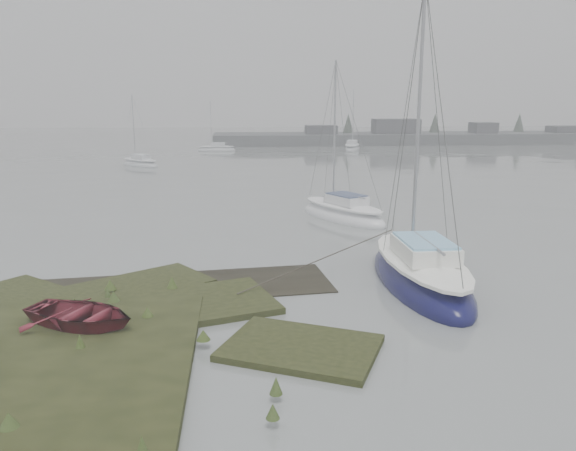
{
  "coord_description": "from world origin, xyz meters",
  "views": [
    {
      "loc": [
        -0.89,
        -12.68,
        5.79
      ],
      "look_at": [
        0.68,
        5.01,
        1.8
      ],
      "focal_mm": 35.0,
      "sensor_mm": 36.0,
      "label": 1
    }
  ],
  "objects": [
    {
      "name": "ground",
      "position": [
        0.0,
        30.0,
        0.0
      ],
      "size": [
        160.0,
        160.0,
        0.0
      ],
      "primitive_type": "plane",
      "color": "slate",
      "rests_on": "ground"
    },
    {
      "name": "far_shoreline",
      "position": [
        26.84,
        61.9,
        0.85
      ],
      "size": [
        60.0,
        8.0,
        4.15
      ],
      "color": "#4C4F51",
      "rests_on": "ground"
    },
    {
      "name": "sailboat_main",
      "position": [
        4.82,
        3.98,
        0.31
      ],
      "size": [
        2.38,
        7.17,
        10.11
      ],
      "rotation": [
        0.0,
        0.0,
        0.0
      ],
      "color": "#0C0D3A",
      "rests_on": "ground"
    },
    {
      "name": "sailboat_white",
      "position": [
        4.24,
        14.25,
        0.26
      ],
      "size": [
        4.54,
        6.04,
        8.25
      ],
      "rotation": [
        0.0,
        0.0,
        0.51
      ],
      "color": "white",
      "rests_on": "ground"
    },
    {
      "name": "sailboat_far_a",
      "position": [
        -9.65,
        38.36,
        0.21
      ],
      "size": [
        4.45,
        4.5,
        6.73
      ],
      "rotation": [
        0.0,
        0.0,
        0.77
      ],
      "color": "#B4B9BE",
      "rests_on": "ground"
    },
    {
      "name": "sailboat_far_b",
      "position": [
        12.47,
        52.59,
        0.23
      ],
      "size": [
        3.12,
        5.61,
        7.52
      ],
      "rotation": [
        0.0,
        0.0,
        -0.27
      ],
      "color": "#9FA4A9",
      "rests_on": "ground"
    },
    {
      "name": "sailboat_far_c",
      "position": [
        -3.33,
        52.69,
        0.19
      ],
      "size": [
        4.36,
        1.49,
        6.12
      ],
      "rotation": [
        0.0,
        0.0,
        1.56
      ],
      "color": "silver",
      "rests_on": "ground"
    },
    {
      "name": "dinghy",
      "position": [
        -4.92,
        1.0,
        0.53
      ],
      "size": [
        3.58,
        3.17,
        0.61
      ],
      "primitive_type": "imported",
      "rotation": [
        0.0,
        0.0,
        1.14
      ],
      "color": "maroon",
      "rests_on": "marsh_bank"
    }
  ]
}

